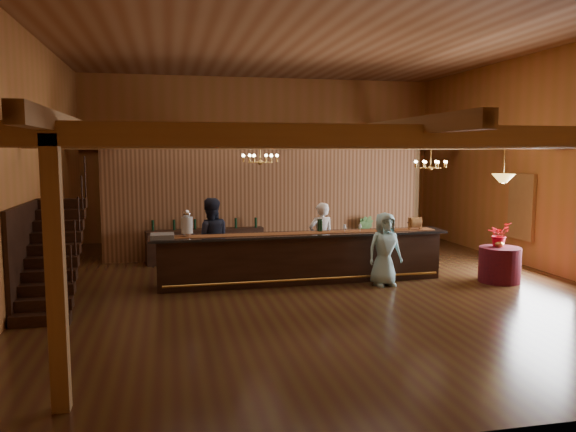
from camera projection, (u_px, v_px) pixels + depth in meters
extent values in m
plane|color=#412B14|center=(314.00, 283.00, 12.83)|extent=(14.00, 14.00, 0.00)
plane|color=#8E5E3A|center=(316.00, 36.00, 12.21)|extent=(14.00, 14.00, 0.00)
cube|color=#9D5F29|center=(263.00, 159.00, 19.32)|extent=(12.00, 0.10, 5.50)
cube|color=#9D5F29|center=(491.00, 176.00, 5.72)|extent=(12.00, 0.10, 5.50)
cube|color=#9D5F29|center=(26.00, 164.00, 11.27)|extent=(0.10, 14.00, 5.50)
cube|color=#9D5F29|center=(551.00, 162.00, 13.77)|extent=(0.10, 14.00, 5.50)
cube|color=olive|center=(426.00, 136.00, 7.13)|extent=(11.90, 0.20, 0.28)
cube|color=olive|center=(360.00, 140.00, 9.56)|extent=(11.90, 0.20, 0.28)
cube|color=olive|center=(321.00, 142.00, 11.98)|extent=(11.90, 0.20, 0.28)
cube|color=olive|center=(295.00, 144.00, 14.41)|extent=(11.90, 0.20, 0.28)
cube|color=olive|center=(277.00, 145.00, 16.84)|extent=(11.90, 0.20, 0.28)
cube|color=olive|center=(264.00, 146.00, 19.07)|extent=(11.90, 0.20, 0.28)
cube|color=olive|center=(103.00, 135.00, 11.51)|extent=(0.18, 13.90, 0.22)
cube|color=olive|center=(315.00, 136.00, 12.45)|extent=(0.18, 13.90, 0.22)
cube|color=olive|center=(497.00, 137.00, 13.39)|extent=(0.18, 13.90, 0.22)
cube|color=olive|center=(123.00, 201.00, 16.08)|extent=(0.20, 0.20, 3.20)
cube|color=olive|center=(414.00, 196.00, 17.96)|extent=(0.20, 0.20, 3.20)
cube|color=olive|center=(56.00, 276.00, 6.37)|extent=(0.20, 0.20, 3.20)
cube|color=brown|center=(266.00, 203.00, 15.95)|extent=(9.00, 0.18, 3.10)
cube|color=white|center=(522.00, 207.00, 14.87)|extent=(0.12, 1.05, 1.75)
cube|color=black|center=(41.00, 319.00, 9.74)|extent=(1.00, 0.28, 0.20)
cube|color=black|center=(43.00, 304.00, 9.99)|extent=(1.00, 0.28, 0.20)
cube|color=black|center=(46.00, 289.00, 10.24)|extent=(1.00, 0.28, 0.20)
cube|color=black|center=(49.00, 275.00, 10.49)|extent=(1.00, 0.28, 0.20)
cube|color=black|center=(51.00, 262.00, 10.74)|extent=(1.00, 0.28, 0.20)
cube|color=black|center=(54.00, 249.00, 10.99)|extent=(1.00, 0.28, 0.20)
cube|color=black|center=(56.00, 237.00, 11.24)|extent=(1.00, 0.28, 0.20)
cube|color=black|center=(58.00, 225.00, 11.49)|extent=(1.00, 0.28, 0.20)
cube|color=black|center=(60.00, 214.00, 11.74)|extent=(1.00, 0.28, 0.20)
cube|color=black|center=(62.00, 203.00, 11.98)|extent=(1.00, 0.28, 0.20)
cube|color=black|center=(301.00, 227.00, 18.32)|extent=(1.20, 0.60, 1.10)
cube|color=#A77639|center=(209.00, 231.00, 17.70)|extent=(1.00, 0.60, 1.00)
cube|color=black|center=(302.00, 259.00, 12.90)|extent=(6.54, 0.80, 1.09)
cube|color=black|center=(302.00, 234.00, 12.84)|extent=(6.87, 0.94, 0.05)
cube|color=maroon|center=(302.00, 233.00, 12.83)|extent=(6.43, 0.53, 0.01)
cylinder|color=gold|center=(307.00, 279.00, 12.52)|extent=(6.31, 0.14, 0.05)
cylinder|color=silver|center=(187.00, 235.00, 12.30)|extent=(0.18, 0.18, 0.08)
cylinder|color=silver|center=(187.00, 225.00, 12.28)|extent=(0.26, 0.26, 0.36)
sphere|color=silver|center=(187.00, 214.00, 12.25)|extent=(0.18, 0.18, 0.18)
cube|color=gray|center=(162.00, 236.00, 12.08)|extent=(0.50, 0.50, 0.10)
cube|color=#A77639|center=(410.00, 224.00, 13.35)|extent=(0.06, 0.06, 0.30)
cube|color=#A77639|center=(420.00, 223.00, 13.41)|extent=(0.06, 0.06, 0.30)
cylinder|color=#A77639|center=(415.00, 222.00, 13.37)|extent=(0.24, 0.24, 0.24)
cylinder|color=black|center=(319.00, 226.00, 13.04)|extent=(0.07, 0.07, 0.30)
cylinder|color=black|center=(321.00, 225.00, 13.05)|extent=(0.07, 0.07, 0.30)
cube|color=black|center=(206.00, 245.00, 15.39)|extent=(3.23, 0.93, 0.90)
cylinder|color=#5B0F19|center=(500.00, 265.00, 12.95)|extent=(0.94, 0.94, 0.81)
cylinder|color=gold|center=(260.00, 152.00, 12.50)|extent=(0.02, 0.02, 0.44)
sphere|color=gold|center=(260.00, 162.00, 12.52)|extent=(0.12, 0.12, 0.12)
torus|color=gold|center=(260.00, 158.00, 12.51)|extent=(0.80, 0.80, 0.04)
cylinder|color=gold|center=(431.00, 156.00, 13.60)|extent=(0.02, 0.02, 0.59)
sphere|color=gold|center=(430.00, 168.00, 13.63)|extent=(0.12, 0.12, 0.12)
torus|color=gold|center=(431.00, 164.00, 13.62)|extent=(0.80, 0.80, 0.04)
cylinder|color=gold|center=(504.00, 161.00, 12.68)|extent=(0.02, 0.02, 0.80)
cone|color=#EEB746|center=(503.00, 178.00, 12.73)|extent=(0.52, 0.52, 0.20)
imported|color=white|center=(321.00, 238.00, 13.74)|extent=(0.70, 0.51, 1.77)
imported|color=#1C1F2F|center=(210.00, 239.00, 13.04)|extent=(0.95, 0.74, 1.94)
imported|color=#9CD3D7|center=(385.00, 249.00, 12.56)|extent=(0.87, 0.62, 1.66)
imported|color=#3F6631|center=(362.00, 235.00, 16.47)|extent=(0.75, 0.67, 1.15)
imported|color=red|center=(499.00, 234.00, 13.01)|extent=(0.64, 0.60, 0.56)
imported|color=gold|center=(499.00, 241.00, 12.90)|extent=(0.21, 0.21, 0.31)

